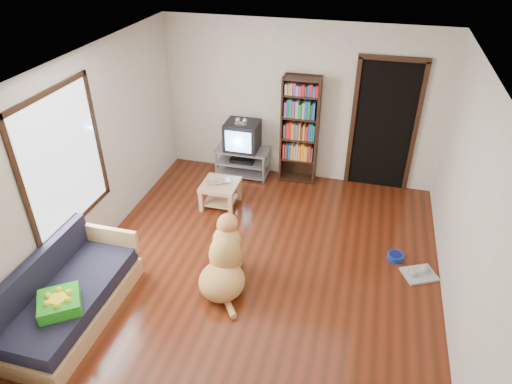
% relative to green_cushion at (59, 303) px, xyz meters
% --- Properties ---
extents(ground, '(5.00, 5.00, 0.00)m').
position_rel_green_cushion_xyz_m(ground, '(1.75, 1.65, -0.49)').
color(ground, '#571E0E').
rests_on(ground, ground).
extents(ceiling, '(5.00, 5.00, 0.00)m').
position_rel_green_cushion_xyz_m(ceiling, '(1.75, 1.65, 2.11)').
color(ceiling, white).
rests_on(ceiling, ground).
extents(wall_back, '(4.50, 0.00, 4.50)m').
position_rel_green_cushion_xyz_m(wall_back, '(1.75, 4.15, 0.81)').
color(wall_back, beige).
rests_on(wall_back, ground).
extents(wall_front, '(4.50, 0.00, 4.50)m').
position_rel_green_cushion_xyz_m(wall_front, '(1.75, -0.85, 0.81)').
color(wall_front, beige).
rests_on(wall_front, ground).
extents(wall_left, '(0.00, 5.00, 5.00)m').
position_rel_green_cushion_xyz_m(wall_left, '(-0.50, 1.65, 0.81)').
color(wall_left, beige).
rests_on(wall_left, ground).
extents(wall_right, '(0.00, 5.00, 5.00)m').
position_rel_green_cushion_xyz_m(wall_right, '(4.00, 1.65, 0.81)').
color(wall_right, beige).
rests_on(wall_right, ground).
extents(green_cushion, '(0.57, 0.57, 0.14)m').
position_rel_green_cushion_xyz_m(green_cushion, '(0.00, 0.00, 0.00)').
color(green_cushion, green).
rests_on(green_cushion, sofa).
extents(laptop, '(0.43, 0.38, 0.03)m').
position_rel_green_cushion_xyz_m(laptop, '(0.79, 2.84, -0.07)').
color(laptop, silver).
rests_on(laptop, coffee_table).
extents(dog_bowl, '(0.22, 0.22, 0.08)m').
position_rel_green_cushion_xyz_m(dog_bowl, '(3.45, 2.23, -0.45)').
color(dog_bowl, navy).
rests_on(dog_bowl, ground).
extents(grey_rag, '(0.50, 0.46, 0.03)m').
position_rel_green_cushion_xyz_m(grey_rag, '(3.75, 1.98, -0.47)').
color(grey_rag, '#AAAAAA').
rests_on(grey_rag, ground).
extents(window, '(0.03, 1.46, 1.70)m').
position_rel_green_cushion_xyz_m(window, '(-0.48, 1.15, 1.01)').
color(window, white).
rests_on(window, wall_left).
extents(doorway, '(1.03, 0.05, 2.19)m').
position_rel_green_cushion_xyz_m(doorway, '(3.10, 4.13, 0.63)').
color(doorway, black).
rests_on(doorway, wall_back).
extents(tv_stand, '(0.90, 0.45, 0.50)m').
position_rel_green_cushion_xyz_m(tv_stand, '(0.85, 3.90, -0.22)').
color(tv_stand, '#99999E').
rests_on(tv_stand, ground).
extents(crt_tv, '(0.55, 0.52, 0.58)m').
position_rel_green_cushion_xyz_m(crt_tv, '(0.85, 3.92, 0.25)').
color(crt_tv, black).
rests_on(crt_tv, tv_stand).
extents(bookshelf, '(0.60, 0.30, 1.80)m').
position_rel_green_cushion_xyz_m(bookshelf, '(1.80, 3.99, 0.51)').
color(bookshelf, black).
rests_on(bookshelf, ground).
extents(sofa, '(0.80, 1.80, 0.80)m').
position_rel_green_cushion_xyz_m(sofa, '(-0.12, 0.27, -0.23)').
color(sofa, tan).
rests_on(sofa, ground).
extents(coffee_table, '(0.55, 0.55, 0.40)m').
position_rel_green_cushion_xyz_m(coffee_table, '(0.79, 2.87, -0.21)').
color(coffee_table, tan).
rests_on(coffee_table, ground).
extents(dog, '(0.61, 1.06, 0.90)m').
position_rel_green_cushion_xyz_m(dog, '(1.40, 1.21, -0.16)').
color(dog, '#BD8448').
rests_on(dog, ground).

